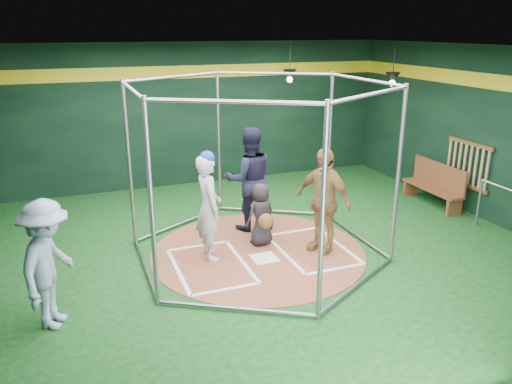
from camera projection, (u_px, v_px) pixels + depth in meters
name	position (u px, v px, depth m)	size (l,w,h in m)	color
room_shell	(258.00, 157.00, 8.36)	(10.10, 9.10, 3.53)	#0C3610
clay_disc	(258.00, 252.00, 8.90)	(3.80, 3.80, 0.01)	brown
home_plate	(264.00, 258.00, 8.63)	(0.43, 0.43, 0.01)	white
batter_box_left	(211.00, 266.00, 8.36)	(1.17, 1.77, 0.01)	white
batter_box_right	(312.00, 249.00, 9.00)	(1.17, 1.77, 0.01)	white
batting_cage	(258.00, 171.00, 8.43)	(4.05, 4.67, 3.00)	gray
bat_rack	(467.00, 164.00, 10.59)	(0.07, 1.25, 0.98)	brown
pendant_lamp_near	(290.00, 74.00, 11.98)	(0.34, 0.34, 0.90)	black
pendant_lamp_far	(393.00, 78.00, 11.17)	(0.34, 0.34, 0.90)	black
batter_figure	(209.00, 206.00, 8.41)	(0.45, 0.67, 1.89)	#BCBCC2
visitor_leopard	(323.00, 200.00, 8.70)	(1.10, 0.46, 1.87)	tan
catcher_figure	(261.00, 215.00, 9.03)	(0.64, 0.64, 1.16)	black
umpire	(249.00, 179.00, 9.63)	(0.99, 0.77, 2.03)	black
bystander_blue	(48.00, 265.00, 6.48)	(1.14, 0.66, 1.77)	#8F9DBD
dugout_bench	(435.00, 184.00, 11.16)	(0.38, 1.65, 0.96)	brown
steel_railing	(502.00, 204.00, 9.37)	(0.05, 1.15, 1.00)	gray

